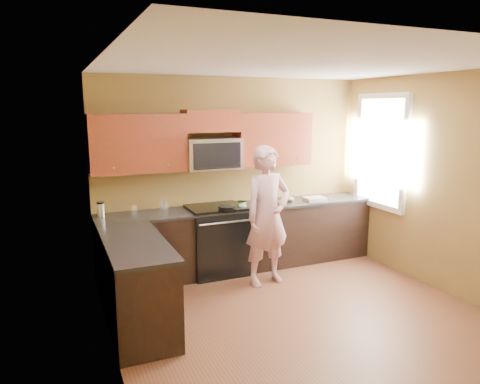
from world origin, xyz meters
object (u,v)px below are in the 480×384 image
stove (216,240)px  frying_pan (227,210)px  butter_tub (242,206)px  microwave (212,169)px  woman (268,216)px  travel_mug (101,217)px

stove → frying_pan: (0.07, -0.26, 0.47)m
frying_pan → butter_tub: (0.31, 0.24, -0.03)m
microwave → butter_tub: bearing=-20.3°
woman → travel_mug: size_ratio=9.11×
butter_tub → stove: bearing=177.7°
travel_mug → microwave: bearing=1.1°
stove → frying_pan: frying_pan is taller
frying_pan → woman: bearing=-51.7°
microwave → woman: size_ratio=0.42×
woman → butter_tub: (-0.11, 0.59, 0.01)m
microwave → travel_mug: microwave is taller
stove → microwave: microwave is taller
woman → travel_mug: (-1.98, 0.71, 0.01)m
microwave → frying_pan: bearing=-80.1°
microwave → stove: bearing=-90.0°
microwave → frying_pan: size_ratio=1.83×
stove → butter_tub: (0.38, -0.02, 0.45)m
microwave → travel_mug: 1.59m
stove → woman: 0.89m
stove → microwave: size_ratio=1.25×
microwave → butter_tub: 0.67m
woman → travel_mug: woman is taller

